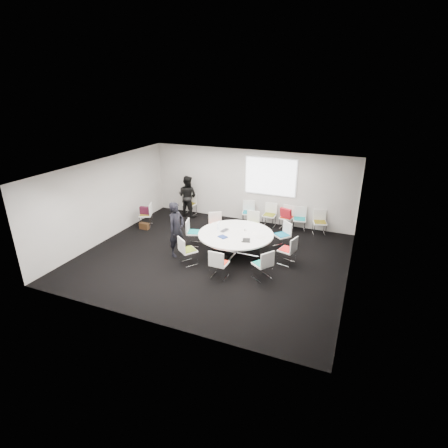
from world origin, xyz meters
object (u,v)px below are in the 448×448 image
at_px(cup, 245,230).
at_px(brown_bag, 144,226).
at_px(chair_ring_h, 262,270).
at_px(person_back, 188,196).
at_px(chair_back_b, 269,219).
at_px(chair_person_back, 190,208).
at_px(chair_ring_c, 251,228).
at_px(chair_ring_b, 282,240).
at_px(chair_ring_f, 188,256).
at_px(chair_ring_e, 194,237).
at_px(chair_ring_g, 219,269).
at_px(chair_back_c, 286,222).
at_px(maroon_bag, 145,210).
at_px(chair_ring_a, 287,255).
at_px(chair_back_e, 319,227).
at_px(chair_ring_d, 216,230).
at_px(chair_spare_left, 146,219).
at_px(laptop, 226,231).
at_px(chair_back_d, 299,224).
at_px(person_main, 176,229).
at_px(conference_table, 236,239).
at_px(chair_back_a, 248,217).

relative_size(cup, brown_bag, 0.25).
distance_m(chair_ring_h, person_back, 5.65).
bearing_deg(chair_back_b, chair_person_back, 0.70).
height_order(chair_ring_c, chair_back_b, same).
xyz_separation_m(chair_ring_b, chair_ring_f, (-2.33, -2.19, 0.00)).
xyz_separation_m(chair_ring_e, chair_ring_g, (1.65, -1.67, 0.00)).
bearing_deg(chair_back_c, chair_ring_h, 100.92).
bearing_deg(chair_person_back, brown_bag, 70.12).
height_order(chair_person_back, maroon_bag, chair_person_back).
bearing_deg(chair_ring_a, chair_back_e, 3.37).
relative_size(person_back, maroon_bag, 4.21).
bearing_deg(chair_ring_h, chair_ring_a, 14.12).
relative_size(chair_ring_d, chair_back_b, 1.00).
bearing_deg(chair_spare_left, chair_ring_a, -122.23).
bearing_deg(chair_ring_c, chair_ring_h, 113.22).
bearing_deg(laptop, chair_ring_e, 96.33).
distance_m(chair_ring_c, chair_back_c, 1.50).
bearing_deg(chair_ring_c, chair_ring_f, 67.26).
bearing_deg(chair_ring_b, chair_back_d, -57.22).
bearing_deg(chair_back_d, maroon_bag, 7.38).
distance_m(chair_ring_d, chair_ring_h, 3.15).
height_order(chair_ring_b, chair_back_e, same).
bearing_deg(person_main, chair_ring_g, -104.07).
xyz_separation_m(conference_table, laptop, (-0.35, 0.05, 0.19)).
xyz_separation_m(chair_ring_d, maroon_bag, (-2.90, -0.04, 0.34)).
height_order(chair_ring_b, brown_bag, chair_ring_b).
bearing_deg(chair_back_e, maroon_bag, -1.16).
bearing_deg(chair_back_b, person_back, 3.49).
xyz_separation_m(chair_spare_left, laptop, (3.66, -0.93, 0.47)).
height_order(chair_ring_b, person_back, person_back).
distance_m(person_main, person_back, 3.54).
distance_m(conference_table, person_main, 1.87).
xyz_separation_m(chair_ring_e, brown_bag, (-2.34, 0.51, -0.16)).
relative_size(chair_ring_a, laptop, 2.60).
relative_size(chair_ring_d, chair_spare_left, 1.00).
relative_size(conference_table, laptop, 6.92).
bearing_deg(chair_ring_d, chair_back_c, -172.19).
xyz_separation_m(person_main, maroon_bag, (-2.32, 1.67, -0.25)).
height_order(chair_ring_g, chair_back_a, same).
bearing_deg(conference_table, chair_ring_b, 40.50).
bearing_deg(cup, chair_ring_c, 98.61).
height_order(chair_ring_d, chair_ring_f, same).
xyz_separation_m(chair_ring_g, chair_back_e, (2.12, 4.22, 0.00)).
xyz_separation_m(chair_ring_b, person_main, (-2.94, -1.76, 0.60)).
height_order(chair_back_e, brown_bag, chair_back_e).
height_order(chair_ring_a, maroon_bag, chair_ring_a).
relative_size(chair_spare_left, cup, 9.78).
distance_m(chair_ring_e, chair_back_b, 3.20).
height_order(person_back, maroon_bag, person_back).
distance_m(chair_ring_b, chair_ring_g, 2.82).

